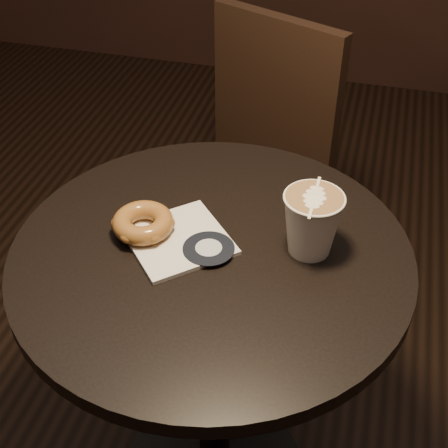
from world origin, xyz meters
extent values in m
cylinder|color=black|center=(0.00, 0.00, 0.73)|extent=(0.70, 0.70, 0.03)
cylinder|color=black|center=(0.00, 0.00, 0.37)|extent=(0.07, 0.07, 0.70)
cube|color=black|center=(-0.08, 0.49, 0.41)|extent=(0.48, 0.48, 0.04)
cube|color=black|center=(-0.01, 0.64, 0.68)|extent=(0.35, 0.18, 0.49)
cylinder|color=black|center=(-0.28, 0.41, 0.21)|extent=(0.03, 0.03, 0.41)
cylinder|color=black|center=(0.00, 0.28, 0.21)|extent=(0.03, 0.03, 0.41)
cylinder|color=black|center=(-0.16, 0.69, 0.21)|extent=(0.03, 0.03, 0.41)
cylinder|color=black|center=(0.13, 0.57, 0.21)|extent=(0.03, 0.03, 0.41)
cube|color=silver|center=(-0.06, 0.00, 0.75)|extent=(0.23, 0.23, 0.01)
torus|color=brown|center=(-0.13, 0.01, 0.78)|extent=(0.11, 0.11, 0.04)
camera|label=1|loc=(0.23, -0.78, 1.47)|focal=50.00mm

